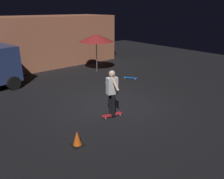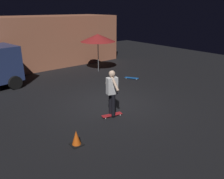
{
  "view_description": "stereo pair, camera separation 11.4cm",
  "coord_description": "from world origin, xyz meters",
  "px_view_note": "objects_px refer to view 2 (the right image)",
  "views": [
    {
      "loc": [
        -5.47,
        -6.74,
        3.77
      ],
      "look_at": [
        -0.63,
        -0.98,
        1.05
      ],
      "focal_mm": 36.34,
      "sensor_mm": 36.0,
      "label": 1
    },
    {
      "loc": [
        -5.38,
        -6.81,
        3.77
      ],
      "look_at": [
        -0.63,
        -0.98,
        1.05
      ],
      "focal_mm": 36.34,
      "sensor_mm": 36.0,
      "label": 2
    }
  ],
  "objects_px": {
    "patio_umbrella": "(98,38)",
    "traffic_cone": "(76,138)",
    "skater": "(112,90)",
    "skateboard_ridden": "(112,115)",
    "skateboard_spare": "(132,78)"
  },
  "relations": [
    {
      "from": "patio_umbrella",
      "to": "traffic_cone",
      "type": "xyz_separation_m",
      "value": [
        -5.28,
        -6.18,
        -1.86
      ]
    },
    {
      "from": "traffic_cone",
      "to": "skater",
      "type": "bearing_deg",
      "value": 21.62
    },
    {
      "from": "skater",
      "to": "traffic_cone",
      "type": "distance_m",
      "value": 2.27
    },
    {
      "from": "patio_umbrella",
      "to": "skateboard_ridden",
      "type": "bearing_deg",
      "value": -121.48
    },
    {
      "from": "skateboard_spare",
      "to": "traffic_cone",
      "type": "bearing_deg",
      "value": -147.42
    },
    {
      "from": "skateboard_ridden",
      "to": "skateboard_spare",
      "type": "distance_m",
      "value": 4.78
    },
    {
      "from": "skateboard_ridden",
      "to": "skater",
      "type": "height_order",
      "value": "skater"
    },
    {
      "from": "skateboard_spare",
      "to": "skateboard_ridden",
      "type": "bearing_deg",
      "value": -142.59
    },
    {
      "from": "skateboard_ridden",
      "to": "traffic_cone",
      "type": "bearing_deg",
      "value": -158.38
    },
    {
      "from": "patio_umbrella",
      "to": "skateboard_spare",
      "type": "height_order",
      "value": "patio_umbrella"
    },
    {
      "from": "patio_umbrella",
      "to": "traffic_cone",
      "type": "height_order",
      "value": "patio_umbrella"
    },
    {
      "from": "patio_umbrella",
      "to": "traffic_cone",
      "type": "distance_m",
      "value": 8.34
    },
    {
      "from": "skateboard_ridden",
      "to": "skater",
      "type": "bearing_deg",
      "value": 90.0
    },
    {
      "from": "skateboard_spare",
      "to": "skater",
      "type": "distance_m",
      "value": 4.88
    },
    {
      "from": "patio_umbrella",
      "to": "skateboard_ridden",
      "type": "xyz_separation_m",
      "value": [
        -3.31,
        -5.4,
        -2.02
      ]
    }
  ]
}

